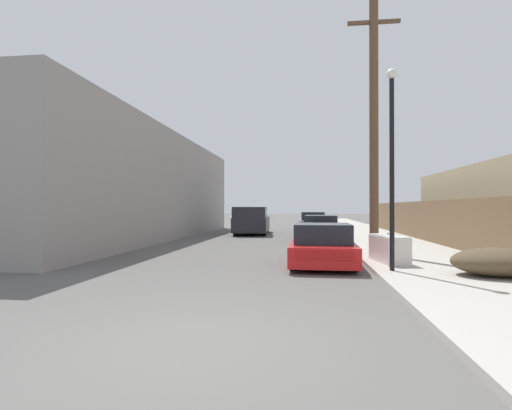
{
  "coord_description": "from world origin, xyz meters",
  "views": [
    {
      "loc": [
        1.45,
        -4.9,
        1.73
      ],
      "look_at": [
        -0.61,
        11.72,
        1.83
      ],
      "focal_mm": 28.0,
      "sensor_mm": 36.0,
      "label": 1
    }
  ],
  "objects": [
    {
      "name": "sidewalk_curb",
      "position": [
        5.3,
        23.5,
        0.06
      ],
      "size": [
        4.2,
        63.0,
        0.12
      ],
      "primitive_type": "cube",
      "color": "#ADA89E",
      "rests_on": "ground"
    },
    {
      "name": "discarded_fridge",
      "position": [
        3.89,
        7.25,
        0.51
      ],
      "size": [
        0.9,
        1.84,
        0.81
      ],
      "rotation": [
        0.0,
        0.0,
        0.15
      ],
      "color": "silver",
      "rests_on": "sidewalk_curb"
    },
    {
      "name": "car_parked_far",
      "position": [
        1.93,
        24.01,
        0.66
      ],
      "size": [
        1.97,
        4.25,
        1.4
      ],
      "rotation": [
        0.0,
        0.0,
        0.03
      ],
      "color": "gray",
      "rests_on": "ground"
    },
    {
      "name": "utility_pole",
      "position": [
        3.82,
        9.4,
        4.72
      ],
      "size": [
        1.8,
        0.31,
        8.99
      ],
      "color": "brown",
      "rests_on": "sidewalk_curb"
    },
    {
      "name": "brush_pile",
      "position": [
        5.91,
        5.09,
        0.45
      ],
      "size": [
        2.05,
        1.52,
        0.66
      ],
      "color": "brown",
      "rests_on": "sidewalk_curb"
    },
    {
      "name": "street_lamp",
      "position": [
        3.64,
        5.62,
        3.08
      ],
      "size": [
        0.26,
        0.26,
        5.16
      ],
      "color": "black",
      "rests_on": "sidewalk_curb"
    },
    {
      "name": "wooden_fence",
      "position": [
        7.25,
        15.82,
        1.08
      ],
      "size": [
        0.08,
        32.84,
        1.93
      ],
      "primitive_type": "cube",
      "color": "brown",
      "rests_on": "sidewalk_curb"
    },
    {
      "name": "building_left_block",
      "position": [
        -8.87,
        16.47,
        2.88
      ],
      "size": [
        7.0,
        23.38,
        5.75
      ],
      "primitive_type": "cube",
      "color": "gray",
      "rests_on": "ground"
    },
    {
      "name": "pickup_truck",
      "position": [
        -2.01,
        20.58,
        0.89
      ],
      "size": [
        2.35,
        5.56,
        1.76
      ],
      "rotation": [
        0.0,
        0.0,
        3.19
      ],
      "color": "#232328",
      "rests_on": "ground"
    },
    {
      "name": "car_parked_mid",
      "position": [
        2.24,
        15.97,
        0.62
      ],
      "size": [
        2.09,
        4.51,
        1.33
      ],
      "rotation": [
        0.0,
        0.0,
        -0.05
      ],
      "color": "black",
      "rests_on": "ground"
    },
    {
      "name": "parked_sports_car_red",
      "position": [
        1.95,
        7.23,
        0.56
      ],
      "size": [
        1.93,
        4.08,
        1.25
      ],
      "rotation": [
        0.0,
        0.0,
        -0.01
      ],
      "color": "red",
      "rests_on": "ground"
    },
    {
      "name": "ground_plane",
      "position": [
        0.0,
        0.0,
        0.0
      ],
      "size": [
        220.0,
        220.0,
        0.0
      ],
      "primitive_type": "plane",
      "color": "#595654"
    }
  ]
}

